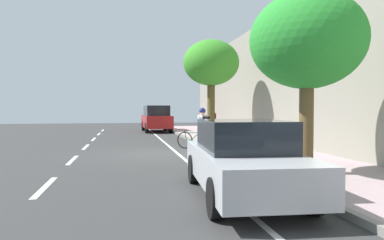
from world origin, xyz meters
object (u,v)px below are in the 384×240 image
at_px(bicycle_at_curb, 196,140).
at_px(street_tree_mid_block, 211,64).
at_px(cyclist_with_backpack, 203,124).
at_px(street_tree_near_cyclist, 307,42).
at_px(fire_hydrant, 210,134).
at_px(parked_suv_red_mid, 156,118).
at_px(parked_sedan_silver_second, 243,159).
at_px(pedestrian_on_phone, 212,119).

height_order(bicycle_at_curb, street_tree_mid_block, street_tree_mid_block).
bearing_deg(cyclist_with_backpack, street_tree_near_cyclist, -79.23).
distance_m(street_tree_near_cyclist, fire_hydrant, 8.50).
bearing_deg(street_tree_near_cyclist, cyclist_with_backpack, 100.77).
bearing_deg(parked_suv_red_mid, parked_sedan_silver_second, -90.18).
bearing_deg(street_tree_mid_block, parked_sedan_silver_second, -100.79).
height_order(bicycle_at_curb, cyclist_with_backpack, cyclist_with_backpack).
distance_m(parked_suv_red_mid, pedestrian_on_phone, 4.54).
xyz_separation_m(street_tree_mid_block, fire_hydrant, (-0.53, -1.86, -3.54)).
bearing_deg(fire_hydrant, parked_suv_red_mid, 98.19).
distance_m(street_tree_mid_block, fire_hydrant, 4.03).
bearing_deg(cyclist_with_backpack, fire_hydrant, 67.16).
distance_m(cyclist_with_backpack, street_tree_near_cyclist, 6.89).
relative_size(parked_suv_red_mid, pedestrian_on_phone, 3.03).
bearing_deg(street_tree_near_cyclist, street_tree_mid_block, 90.00).
height_order(bicycle_at_curb, street_tree_near_cyclist, street_tree_near_cyclist).
bearing_deg(cyclist_with_backpack, parked_sedan_silver_second, -96.83).
bearing_deg(parked_suv_red_mid, street_tree_near_cyclist, -83.66).
xyz_separation_m(cyclist_with_backpack, fire_hydrant, (0.68, 1.61, -0.54)).
relative_size(parked_suv_red_mid, street_tree_near_cyclist, 1.06).
xyz_separation_m(cyclist_with_backpack, pedestrian_on_phone, (2.85, 9.79, -0.08)).
bearing_deg(street_tree_near_cyclist, fire_hydrant, 93.82).
bearing_deg(pedestrian_on_phone, parked_suv_red_mid, 145.05).
relative_size(cyclist_with_backpack, street_tree_mid_block, 0.34).
relative_size(parked_suv_red_mid, bicycle_at_curb, 3.21).
xyz_separation_m(parked_suv_red_mid, fire_hydrant, (1.55, -10.78, -0.46)).
bearing_deg(pedestrian_on_phone, parked_sedan_silver_second, -102.14).
relative_size(bicycle_at_curb, fire_hydrant, 1.77).
xyz_separation_m(pedestrian_on_phone, fire_hydrant, (-2.17, -8.18, -0.46)).
distance_m(street_tree_near_cyclist, pedestrian_on_phone, 16.43).
bearing_deg(parked_sedan_silver_second, street_tree_near_cyclist, 33.49).
distance_m(parked_sedan_silver_second, street_tree_near_cyclist, 3.70).
height_order(street_tree_near_cyclist, street_tree_mid_block, street_tree_mid_block).
xyz_separation_m(parked_suv_red_mid, bicycle_at_curb, (0.66, -11.93, -0.63)).
xyz_separation_m(parked_sedan_silver_second, pedestrian_on_phone, (3.79, 17.60, 0.27)).
relative_size(street_tree_near_cyclist, pedestrian_on_phone, 2.86).
bearing_deg(cyclist_with_backpack, street_tree_mid_block, 70.73).
height_order(street_tree_mid_block, fire_hydrant, street_tree_mid_block).
bearing_deg(pedestrian_on_phone, street_tree_near_cyclist, -95.78).
distance_m(street_tree_mid_block, pedestrian_on_phone, 7.22).
xyz_separation_m(parked_sedan_silver_second, bicycle_at_curb, (0.72, 8.27, -0.36)).
height_order(street_tree_mid_block, pedestrian_on_phone, street_tree_mid_block).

